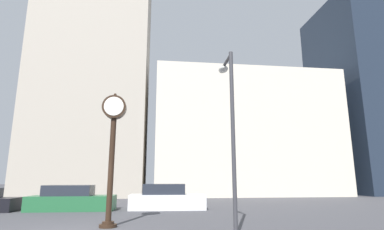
{
  "coord_description": "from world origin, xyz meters",
  "views": [
    {
      "loc": [
        3.13,
        -10.72,
        1.78
      ],
      "look_at": [
        5.79,
        10.8,
        6.41
      ],
      "focal_mm": 28.0,
      "sensor_mm": 36.0,
      "label": 1
    }
  ],
  "objects_px": {
    "street_clock": "(113,136)",
    "car_green": "(71,200)",
    "street_lamp_right": "(230,111)",
    "car_white": "(167,198)"
  },
  "relations": [
    {
      "from": "street_clock",
      "to": "car_green",
      "type": "xyz_separation_m",
      "value": [
        -3.03,
        6.48,
        -2.83
      ]
    },
    {
      "from": "car_green",
      "to": "street_lamp_right",
      "type": "bearing_deg",
      "value": -48.78
    },
    {
      "from": "street_clock",
      "to": "street_lamp_right",
      "type": "xyz_separation_m",
      "value": [
        4.26,
        -2.05,
        0.7
      ]
    },
    {
      "from": "car_white",
      "to": "street_lamp_right",
      "type": "xyz_separation_m",
      "value": [
        1.82,
        -8.58,
        3.51
      ]
    },
    {
      "from": "street_lamp_right",
      "to": "car_white",
      "type": "bearing_deg",
      "value": 101.97
    },
    {
      "from": "car_green",
      "to": "street_lamp_right",
      "type": "distance_m",
      "value": 11.76
    },
    {
      "from": "street_clock",
      "to": "car_white",
      "type": "height_order",
      "value": "street_clock"
    },
    {
      "from": "street_clock",
      "to": "car_white",
      "type": "distance_m",
      "value": 7.52
    },
    {
      "from": "street_lamp_right",
      "to": "car_green",
      "type": "bearing_deg",
      "value": 130.52
    },
    {
      "from": "car_green",
      "to": "car_white",
      "type": "bearing_deg",
      "value": 1.19
    }
  ]
}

